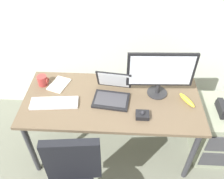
{
  "coord_description": "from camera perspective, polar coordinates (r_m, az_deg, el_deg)",
  "views": [
    {
      "loc": [
        0.08,
        -1.49,
        2.22
      ],
      "look_at": [
        0.0,
        0.0,
        0.85
      ],
      "focal_mm": 38.03,
      "sensor_mm": 36.0,
      "label": 1
    }
  ],
  "objects": [
    {
      "name": "desk",
      "position": [
        2.16,
        0.0,
        -3.86
      ],
      "size": [
        1.57,
        0.71,
        0.73
      ],
      "color": "brown",
      "rests_on": "ground"
    },
    {
      "name": "ground_plane",
      "position": [
        2.67,
        0.0,
        -13.54
      ],
      "size": [
        8.0,
        8.0,
        0.0
      ],
      "primitive_type": "plane",
      "color": "slate"
    },
    {
      "name": "paper_notepad",
      "position": [
        2.3,
        -12.6,
        1.21
      ],
      "size": [
        0.21,
        0.24,
        0.01
      ],
      "primitive_type": "cube",
      "rotation": [
        0.0,
        0.0,
        -0.33
      ],
      "color": "white",
      "rests_on": "desk"
    },
    {
      "name": "file_cabinet",
      "position": [
        2.64,
        23.8,
        -8.95
      ],
      "size": [
        0.42,
        0.53,
        0.59
      ],
      "color": "gray",
      "rests_on": "ground"
    },
    {
      "name": "laptop",
      "position": [
        2.09,
        0.01,
        -0.75
      ],
      "size": [
        0.34,
        0.33,
        0.23
      ],
      "color": "black",
      "rests_on": "desk"
    },
    {
      "name": "monitor_main",
      "position": [
        2.04,
        11.63,
        4.14
      ],
      "size": [
        0.57,
        0.18,
        0.43
      ],
      "color": "#262628",
      "rests_on": "desk"
    },
    {
      "name": "banana",
      "position": [
        2.17,
        17.58,
        -2.45
      ],
      "size": [
        0.13,
        0.19,
        0.04
      ],
      "primitive_type": "ellipsoid",
      "rotation": [
        0.0,
        0.0,
        2.1
      ],
      "color": "yellow",
      "rests_on": "desk"
    },
    {
      "name": "trackball_mouse",
      "position": [
        1.97,
        7.31,
        -6.06
      ],
      "size": [
        0.11,
        0.09,
        0.07
      ],
      "color": "black",
      "rests_on": "desk"
    },
    {
      "name": "coffee_mug",
      "position": [
        2.31,
        -16.33,
        2.09
      ],
      "size": [
        0.1,
        0.09,
        0.1
      ],
      "color": "#9D302F",
      "rests_on": "desk"
    },
    {
      "name": "keyboard",
      "position": [
        2.12,
        -13.71,
        -3.11
      ],
      "size": [
        0.42,
        0.17,
        0.03
      ],
      "color": "silver",
      "rests_on": "desk"
    }
  ]
}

